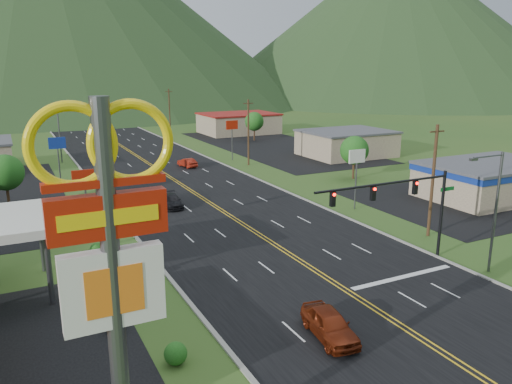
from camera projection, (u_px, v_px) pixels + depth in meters
name	position (u px, v px, depth m)	size (l,w,h in m)	color
pylon_sign	(110.00, 250.00, 15.48)	(4.32, 0.60, 14.00)	#59595E
traffic_signal	(404.00, 198.00, 37.09)	(13.10, 0.43, 7.00)	black
streetlight_east	(493.00, 205.00, 35.72)	(3.28, 0.25, 9.00)	#59595E
streetlight_west	(61.00, 130.00, 77.67)	(3.28, 0.25, 9.00)	#59595E
building_east_near	(490.00, 178.00, 57.63)	(15.40, 10.40, 4.10)	tan
building_east_mid	(347.00, 143.00, 84.50)	(14.40, 11.40, 4.30)	tan
building_east_far	(239.00, 123.00, 113.02)	(16.40, 12.40, 4.50)	tan
pole_sign_west_a	(85.00, 185.00, 42.07)	(2.00, 0.18, 6.40)	#59595E
pole_sign_west_b	(58.00, 148.00, 61.11)	(2.00, 0.18, 6.40)	#59595E
pole_sign_east_a	(357.00, 162.00, 52.12)	(2.00, 0.18, 6.40)	#59595E
pole_sign_east_b	(232.00, 129.00, 79.82)	(2.00, 0.18, 6.40)	#59595E
tree_west_a	(5.00, 173.00, 52.72)	(3.84, 3.84, 5.82)	#382314
tree_east_a	(354.00, 150.00, 66.72)	(3.84, 3.84, 5.82)	#382314
tree_east_b	(254.00, 121.00, 101.36)	(3.84, 3.84, 5.82)	#382314
utility_pole_a	(433.00, 180.00, 43.67)	(1.60, 0.28, 10.00)	#382314
utility_pole_b	(248.00, 132.00, 75.69)	(1.60, 0.28, 10.00)	#382314
utility_pole_c	(170.00, 111.00, 110.32)	(1.60, 0.28, 10.00)	#382314
utility_pole_d	(128.00, 100.00, 144.94)	(1.60, 0.28, 10.00)	#382314
mountain_ne	(394.00, 21.00, 231.90)	(180.00, 180.00, 70.00)	#1F3618
car_red_near	(330.00, 325.00, 27.86)	(1.88, 4.66, 1.59)	#651E0B
car_dark_mid	(172.00, 201.00, 53.83)	(1.84, 4.53, 1.31)	black
car_red_far	(187.00, 163.00, 75.16)	(1.40, 4.02, 1.32)	#9E2011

